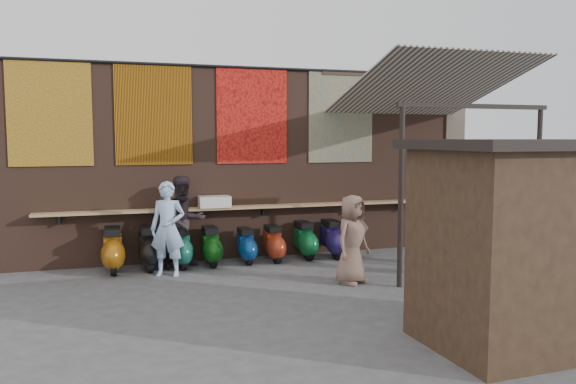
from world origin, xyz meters
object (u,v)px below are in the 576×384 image
at_px(scooter_stool_3, 211,246).
at_px(shopper_navy, 470,219).
at_px(shelf_box, 215,202).
at_px(market_stall, 520,248).
at_px(scooter_stool_7, 332,239).
at_px(scooter_stool_4, 246,246).
at_px(shopper_grey, 509,236).
at_px(diner_left, 168,229).
at_px(scooter_stool_5, 274,244).
at_px(diner_right, 185,222).
at_px(scooter_stool_6, 305,240).
at_px(scooter_stool_0, 113,250).
at_px(scooter_stool_2, 182,248).
at_px(shopper_tan, 352,239).
at_px(scooter_stool_1, 149,248).

distance_m(scooter_stool_3, shopper_navy, 5.16).
xyz_separation_m(shelf_box, market_stall, (2.72, -5.72, -0.04)).
relative_size(scooter_stool_7, market_stall, 0.34).
bearing_deg(scooter_stool_4, shopper_grey, -33.07).
height_order(shelf_box, shopper_navy, shopper_navy).
xyz_separation_m(diner_left, shopper_navy, (5.75, -1.04, 0.06)).
distance_m(scooter_stool_5, diner_right, 1.88).
bearing_deg(shelf_box, scooter_stool_6, -7.66).
height_order(scooter_stool_0, diner_left, diner_left).
height_order(shelf_box, scooter_stool_2, shelf_box).
bearing_deg(shopper_grey, scooter_stool_0, -13.17).
bearing_deg(shelf_box, scooter_stool_4, -28.11).
relative_size(shopper_grey, shopper_tan, 1.02).
distance_m(scooter_stool_7, shopper_tan, 2.23).
distance_m(scooter_stool_3, scooter_stool_6, 2.00).
bearing_deg(scooter_stool_6, market_stall, -81.05).
height_order(scooter_stool_0, shopper_navy, shopper_navy).
height_order(scooter_stool_3, diner_left, diner_left).
bearing_deg(scooter_stool_6, scooter_stool_0, -178.96).
height_order(scooter_stool_4, scooter_stool_5, scooter_stool_5).
xyz_separation_m(scooter_stool_5, scooter_stool_7, (1.31, 0.02, 0.03)).
xyz_separation_m(scooter_stool_6, shopper_tan, (0.11, -2.19, 0.39)).
bearing_deg(diner_right, scooter_stool_6, -19.99).
distance_m(shelf_box, scooter_stool_2, 1.15).
bearing_deg(scooter_stool_1, diner_left, -62.87).
height_order(scooter_stool_4, market_stall, market_stall).
relative_size(diner_right, shopper_grey, 1.13).
relative_size(scooter_stool_0, scooter_stool_5, 1.15).
bearing_deg(scooter_stool_4, scooter_stool_0, -179.72).
height_order(diner_left, shopper_grey, diner_left).
relative_size(scooter_stool_7, shopper_navy, 0.44).
relative_size(scooter_stool_0, market_stall, 0.37).
bearing_deg(shelf_box, market_stall, -64.52).
relative_size(scooter_stool_1, scooter_stool_2, 1.05).
distance_m(scooter_stool_1, scooter_stool_3, 1.21).
distance_m(shelf_box, scooter_stool_1, 1.61).
bearing_deg(shelf_box, scooter_stool_3, -115.39).
xyz_separation_m(shelf_box, shopper_tan, (1.97, -2.44, -0.46)).
xyz_separation_m(shelf_box, scooter_stool_6, (1.86, -0.25, -0.86)).
bearing_deg(market_stall, shelf_box, 113.72).
bearing_deg(diner_right, market_stall, -79.19).
bearing_deg(shopper_navy, scooter_stool_7, -32.91).
xyz_separation_m(shelf_box, scooter_stool_1, (-1.35, -0.29, -0.83)).
bearing_deg(scooter_stool_2, shopper_navy, -16.79).
bearing_deg(scooter_stool_6, shopper_grey, -43.84).
xyz_separation_m(scooter_stool_1, scooter_stool_5, (2.50, -0.04, -0.04)).
xyz_separation_m(scooter_stool_4, market_stall, (2.15, -5.41, 0.85)).
bearing_deg(scooter_stool_0, scooter_stool_4, 0.28).
bearing_deg(diner_left, scooter_stool_5, 35.57).
height_order(scooter_stool_7, shopper_tan, shopper_tan).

